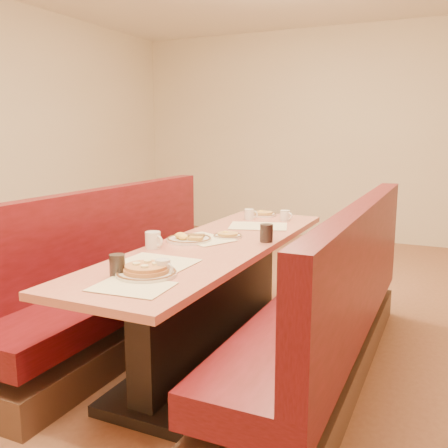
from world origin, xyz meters
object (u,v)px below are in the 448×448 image
at_px(coffee_mug_b, 153,240).
at_px(soda_tumbler_near, 117,265).
at_px(pancake_plate, 146,271).
at_px(booth_left, 122,287).
at_px(soda_tumbler_mid, 266,233).
at_px(diner_table, 216,300).
at_px(coffee_mug_c, 285,215).
at_px(coffee_mug_a, 163,267).
at_px(coffee_mug_d, 249,214).
at_px(booth_right, 329,319).
at_px(eggs_plate, 188,238).

xyz_separation_m(coffee_mug_b, soda_tumbler_near, (0.16, -0.57, 0.00)).
xyz_separation_m(pancake_plate, coffee_mug_b, (-0.29, 0.52, 0.03)).
height_order(booth_left, soda_tumbler_mid, booth_left).
bearing_deg(diner_table, booth_left, 180.00).
distance_m(soda_tumbler_near, soda_tumbler_mid, 1.09).
bearing_deg(booth_left, diner_table, 0.00).
xyz_separation_m(coffee_mug_c, soda_tumbler_mid, (0.13, -0.79, 0.01)).
bearing_deg(coffee_mug_c, soda_tumbler_mid, -62.80).
bearing_deg(coffee_mug_c, coffee_mug_a, -74.27).
xyz_separation_m(diner_table, pancake_plate, (0.02, -0.81, 0.40)).
distance_m(pancake_plate, coffee_mug_d, 1.71).
relative_size(diner_table, soda_tumbler_mid, 21.74).
relative_size(pancake_plate, soda_tumbler_near, 2.80).
distance_m(diner_table, coffee_mug_a, 0.87).
bearing_deg(pancake_plate, soda_tumbler_mid, 74.84).
relative_size(booth_left, coffee_mug_d, 22.89).
xyz_separation_m(diner_table, booth_right, (0.73, 0.00, -0.01)).
bearing_deg(booth_left, coffee_mug_d, 56.06).
bearing_deg(booth_right, coffee_mug_b, -164.07).
relative_size(booth_right, eggs_plate, 8.71).
xyz_separation_m(pancake_plate, eggs_plate, (-0.20, 0.78, -0.01)).
distance_m(coffee_mug_b, coffee_mug_c, 1.31).
distance_m(eggs_plate, soda_tumbler_near, 0.83).
bearing_deg(diner_table, eggs_plate, -171.36).
xyz_separation_m(coffee_mug_b, soda_tumbler_mid, (0.56, 0.45, 0.01)).
height_order(diner_table, pancake_plate, pancake_plate).
xyz_separation_m(coffee_mug_a, soda_tumbler_near, (-0.20, -0.09, 0.01)).
bearing_deg(eggs_plate, soda_tumbler_mid, 22.40).
bearing_deg(coffee_mug_d, coffee_mug_c, 0.21).
xyz_separation_m(booth_right, soda_tumbler_near, (-0.85, -0.86, 0.44)).
xyz_separation_m(booth_left, coffee_mug_a, (0.82, -0.76, 0.43)).
xyz_separation_m(coffee_mug_d, soda_tumbler_mid, (0.41, -0.73, 0.01)).
bearing_deg(pancake_plate, coffee_mug_a, 31.26).
distance_m(coffee_mug_a, coffee_mug_d, 1.67).
xyz_separation_m(booth_right, eggs_plate, (-0.91, -0.03, 0.41)).
height_order(pancake_plate, coffee_mug_a, coffee_mug_a).
relative_size(coffee_mug_c, coffee_mug_d, 0.98).
xyz_separation_m(diner_table, eggs_plate, (-0.18, -0.03, 0.39)).
relative_size(diner_table, booth_left, 1.00).
bearing_deg(coffee_mug_d, booth_right, -58.25).
height_order(pancake_plate, soda_tumbler_mid, soda_tumbler_mid).
bearing_deg(soda_tumbler_near, coffee_mug_b, 105.77).
distance_m(pancake_plate, coffee_mug_a, 0.08).
bearing_deg(diner_table, booth_right, 0.00).
relative_size(coffee_mug_d, soda_tumbler_near, 1.03).
xyz_separation_m(coffee_mug_a, soda_tumbler_mid, (0.19, 0.93, 0.02)).
xyz_separation_m(diner_table, coffee_mug_b, (-0.28, -0.29, 0.43)).
distance_m(diner_table, booth_right, 0.73).
relative_size(coffee_mug_a, coffee_mug_b, 0.81).
bearing_deg(coffee_mug_a, diner_table, 107.15).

